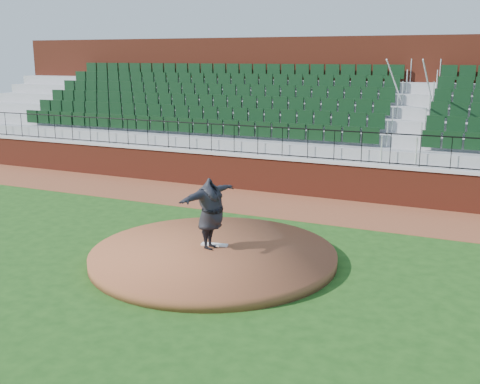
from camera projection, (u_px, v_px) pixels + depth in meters
name	position (u px, v px, depth m)	size (l,w,h in m)	color
ground	(214.00, 258.00, 13.77)	(90.00, 90.00, 0.00)	#1B4513
warning_track	(291.00, 206.00, 18.54)	(34.00, 3.20, 0.01)	brown
field_wall	(307.00, 178.00, 19.82)	(34.00, 0.35, 1.20)	maroon
wall_cap	(307.00, 160.00, 19.67)	(34.00, 0.45, 0.10)	#B7B7B7
wall_railing	(308.00, 144.00, 19.54)	(34.00, 0.05, 1.00)	black
seating_stands	(331.00, 121.00, 21.83)	(34.00, 5.10, 4.60)	gray
concourse_wall	(350.00, 104.00, 24.20)	(34.00, 0.50, 5.50)	maroon
pitchers_mound	(213.00, 255.00, 13.57)	(5.78, 5.78, 0.25)	brown
pitching_rubber	(215.00, 245.00, 13.89)	(0.64, 0.16, 0.04)	white
pitcher	(211.00, 214.00, 13.49)	(2.10, 0.57, 1.71)	black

